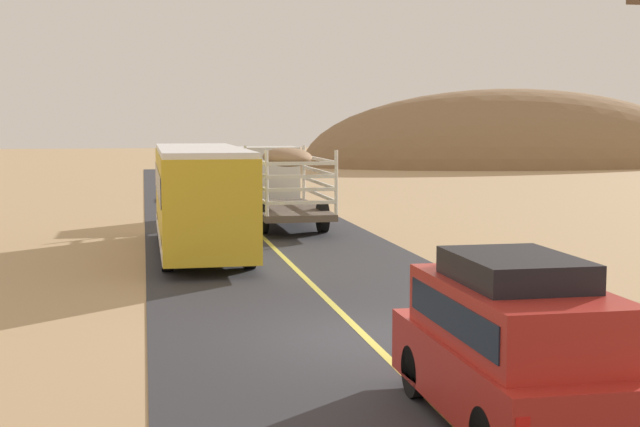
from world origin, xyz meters
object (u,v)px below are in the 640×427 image
(bus, at_px, (200,196))
(livestock_truck, at_px, (275,176))
(suv_near, at_px, (513,343))
(car_far, at_px, (234,183))

(bus, bearing_deg, livestock_truck, 68.00)
(suv_near, distance_m, car_far, 37.57)
(livestock_truck, xyz_separation_m, car_far, (-0.45, 12.16, -1.10))
(car_far, bearing_deg, livestock_truck, -87.89)
(suv_near, distance_m, bus, 16.90)
(bus, bearing_deg, car_far, 81.58)
(suv_near, height_order, bus, bus)
(livestock_truck, bearing_deg, suv_near, -91.25)
(livestock_truck, height_order, bus, bus)
(suv_near, bearing_deg, car_far, 89.83)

